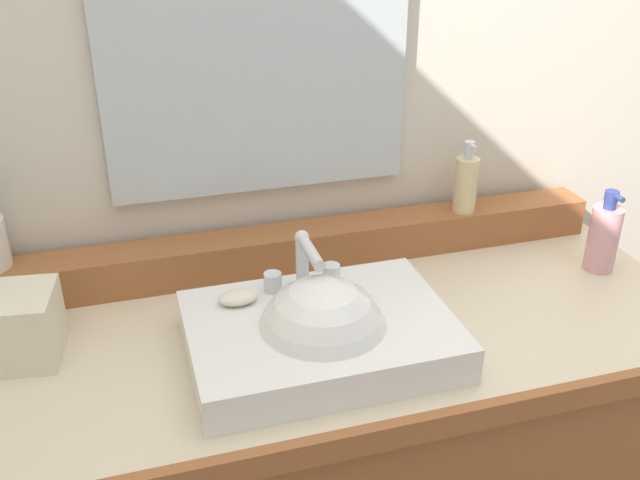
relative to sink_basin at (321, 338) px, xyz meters
The scene contains 8 objects.
wall_back 0.60m from the sink_basin, 86.73° to the left, with size 3.02×0.20×2.47m, color beige.
back_ledge 0.32m from the sink_basin, 85.05° to the left, with size 1.36×0.09×0.08m, color #98582F.
sink_basin is the anchor object (origin of this frame).
soap_bar 0.16m from the sink_basin, 141.89° to the left, with size 0.07×0.04×0.02m, color beige.
soap_dispenser 0.53m from the sink_basin, 36.62° to the left, with size 0.05×0.05×0.16m.
lotion_bottle 0.66m from the sink_basin, 11.03° to the left, with size 0.06×0.07×0.18m.
tissue_box 0.51m from the sink_basin, 163.86° to the left, with size 0.13×0.13×0.12m, color beige.
mirror 0.58m from the sink_basin, 92.24° to the left, with size 0.60×0.02×0.63m, color silver.
Camera 1 is at (-0.32, -1.05, 1.58)m, focal length 39.92 mm.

